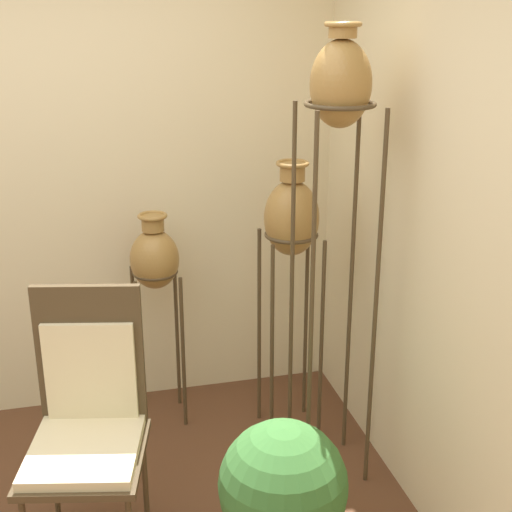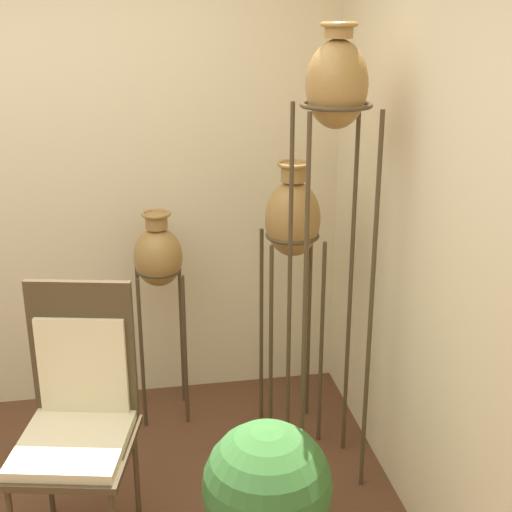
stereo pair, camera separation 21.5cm
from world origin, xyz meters
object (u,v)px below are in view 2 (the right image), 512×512
object	(u,v)px
potted_plant	(267,497)
vase_stand_short	(158,261)
vase_stand_medium	(293,224)
vase_stand_tall	(336,107)
chair	(78,409)

from	to	relation	value
potted_plant	vase_stand_short	bearing A→B (deg)	105.36
vase_stand_medium	vase_stand_short	size ratio (longest dim) A/B	1.25
vase_stand_tall	potted_plant	bearing A→B (deg)	-123.92
chair	vase_stand_short	bearing A→B (deg)	79.53
vase_stand_tall	chair	distance (m)	1.61
vase_stand_tall	potted_plant	distance (m)	1.58
vase_stand_tall	potted_plant	size ratio (longest dim) A/B	3.23
vase_stand_tall	vase_stand_medium	distance (m)	0.72
vase_stand_tall	vase_stand_short	xyz separation A→B (m)	(-0.73, 0.65, -0.85)
vase_stand_short	vase_stand_tall	bearing A→B (deg)	-41.46
vase_stand_tall	potted_plant	xyz separation A→B (m)	(-0.39, -0.58, -1.42)
vase_stand_medium	potted_plant	xyz separation A→B (m)	(-0.31, -0.95, -0.81)
vase_stand_tall	chair	world-z (taller)	vase_stand_tall
chair	potted_plant	distance (m)	0.84
vase_stand_medium	chair	world-z (taller)	vase_stand_medium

